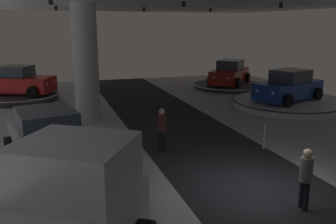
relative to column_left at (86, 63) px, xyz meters
name	(u,v)px	position (x,y,z in m)	size (l,w,h in m)	color
ground	(259,192)	(3.66, -9.54, -2.77)	(24.00, 44.00, 0.06)	#B2B2B7
column_left	(86,63)	(0.00, 0.00, 0.00)	(1.18, 1.18, 5.50)	silver
display_platform_deep_right	(229,85)	(10.72, 5.87, -2.59)	(5.21, 5.21, 0.29)	#333338
display_car_deep_right	(230,73)	(10.74, 5.90, -1.70)	(4.19, 4.29, 1.71)	maroon
display_platform_far_right	(287,103)	(10.90, -0.75, -2.55)	(6.02, 6.02, 0.36)	silver
display_car_far_right	(289,87)	(10.93, -0.73, -1.62)	(4.56, 3.31, 1.71)	navy
display_platform_mid_left	(51,171)	(-1.83, -6.79, -2.55)	(4.56, 4.56, 0.37)	#B7B7BC
display_car_mid_left	(49,142)	(-1.83, -6.75, -1.61)	(2.85, 4.47, 1.71)	silver
display_platform_deep_left	(19,97)	(-3.54, 5.89, -2.54)	(4.75, 4.75, 0.38)	#333338
display_car_deep_left	(17,81)	(-3.57, 5.91, -1.61)	(4.57, 3.53, 1.71)	red
visitor_walking_near	(306,175)	(4.16, -10.75, -1.84)	(0.32, 0.32, 1.59)	black
visitor_walking_far	(162,127)	(2.05, -5.53, -1.84)	(0.32, 0.32, 1.59)	black
stanchion_a	(264,140)	(5.70, -6.54, -2.38)	(0.28, 0.28, 1.01)	#333338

